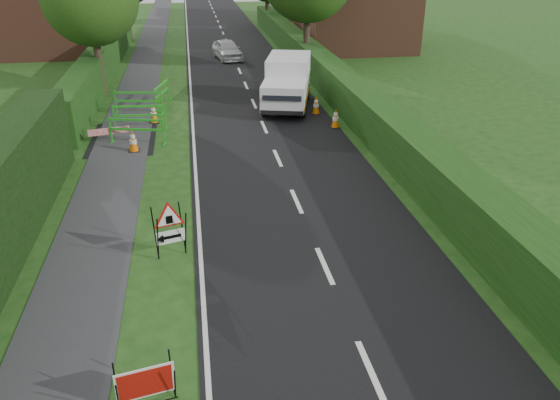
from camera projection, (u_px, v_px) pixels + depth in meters
ground at (220, 302)px, 11.50m from camera, size 120.00×120.00×0.00m
road_surface at (224, 35)px, 42.99m from camera, size 6.00×90.00×0.02m
footpath at (153, 37)px, 42.19m from camera, size 2.00×90.00×0.02m
hedge_west_far at (105, 76)px, 30.34m from camera, size 1.00×24.00×1.80m
hedge_east at (333, 95)px, 26.67m from camera, size 1.20×50.00×1.50m
house_west at (35, 7)px, 35.47m from camera, size 7.50×7.40×7.88m
house_east_a at (355, 4)px, 36.74m from camera, size 7.50×7.40×7.88m
red_rect_sign at (145, 384)px, 8.77m from camera, size 1.02×0.73×0.79m
triangle_sign at (168, 226)px, 12.75m from camera, size 1.03×1.03×1.23m
works_van at (287, 82)px, 24.38m from camera, size 2.96×4.99×2.14m
traffic_cone_0 at (336, 118)px, 21.89m from camera, size 0.38×0.38×0.79m
traffic_cone_1 at (316, 105)px, 23.61m from camera, size 0.38×0.38×0.79m
traffic_cone_2 at (292, 87)px, 26.52m from camera, size 0.38×0.38×0.79m
traffic_cone_3 at (133, 141)px, 19.43m from camera, size 0.38×0.38×0.79m
traffic_cone_4 at (154, 114)px, 22.47m from camera, size 0.38×0.38×0.79m
ped_barrier_0 at (136, 127)px, 20.08m from camera, size 2.08×0.84×1.00m
ped_barrier_1 at (139, 113)px, 21.69m from camera, size 2.08×0.51×1.00m
ped_barrier_2 at (138, 99)px, 23.59m from camera, size 2.09×0.71×1.00m
ped_barrier_3 at (161, 92)px, 24.77m from camera, size 0.87×2.08×1.00m
redwhite_plank at (110, 143)px, 20.46m from camera, size 1.47×0.36×0.25m
hatchback_car at (227, 50)px, 34.31m from camera, size 1.96×3.68×1.19m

